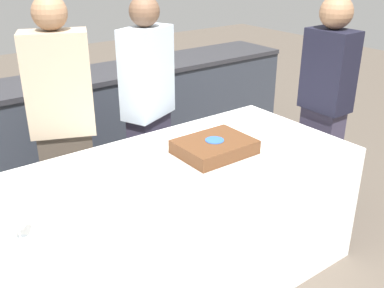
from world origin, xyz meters
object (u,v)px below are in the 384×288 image
Objects in this scene: wine_glass at (17,217)px; person_seated_right at (324,108)px; plate_stack at (66,192)px; person_cutting_cake at (149,112)px; person_standing_back at (64,128)px; cake at (214,147)px.

wine_glass is 0.11× the size of person_seated_right.
plate_stack is 1.10m from person_cutting_cake.
person_standing_back reaches higher than person_cutting_cake.
plate_stack is (-0.87, 0.05, -0.02)m from cake.
person_standing_back reaches higher than person_seated_right.
person_standing_back is at bearing -113.96° from person_seated_right.
person_seated_right reaches higher than plate_stack.
wine_glass reaches higher than plate_stack.
wine_glass is (-0.29, -0.22, 0.09)m from plate_stack.
plate_stack is 1.86m from person_seated_right.
wine_glass is at bearing -85.24° from person_seated_right.
cake is at bearing 66.54° from person_cutting_cake.
person_cutting_cake is 0.61m from person_standing_back.
person_cutting_cake reaches higher than cake.
plate_stack is 1.32× the size of wine_glass.
person_standing_back is at bearing 130.21° from cake.
person_standing_back is at bearing 68.39° from plate_stack.
cake is 0.99m from person_seated_right.
person_cutting_cake is (0.00, 0.72, 0.01)m from cake.
person_cutting_cake reaches higher than plate_stack.
person_standing_back is at bearing 58.18° from wine_glass.
wine_glass is at bearing 81.05° from person_standing_back.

